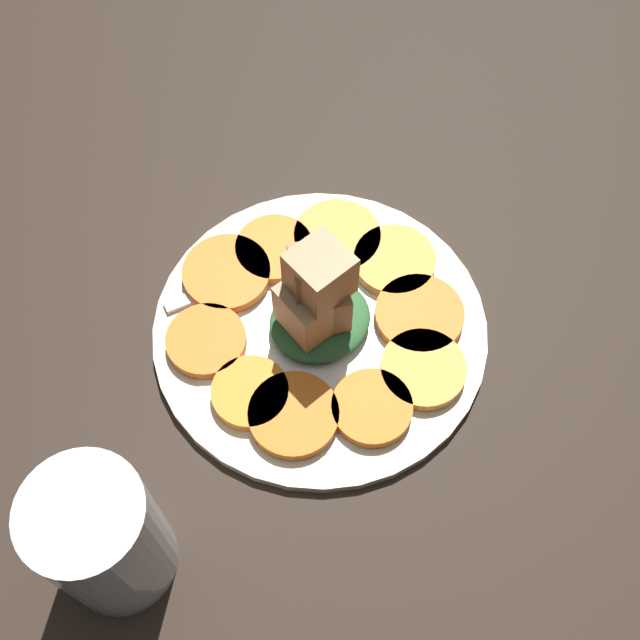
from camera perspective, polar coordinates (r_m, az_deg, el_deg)
name	(u,v)px	position (r cm, az deg, el deg)	size (l,w,h in cm)	color
table_slab	(320,337)	(70.20, 0.00, -1.23)	(120.00, 120.00, 2.00)	black
plate	(320,329)	(68.86, 0.00, -0.64)	(28.59, 28.59, 1.05)	beige
carrot_slice_0	(294,415)	(64.30, -1.89, -6.76)	(7.32, 7.32, 1.03)	orange
carrot_slice_1	(372,408)	(64.64, 3.71, -6.24)	(6.56, 6.56, 1.03)	orange
carrot_slice_2	(423,369)	(66.45, 7.34, -3.49)	(7.10, 7.10, 1.03)	orange
carrot_slice_3	(419,315)	(68.81, 7.07, 0.38)	(7.64, 7.64, 1.03)	orange
carrot_slice_4	(395,261)	(71.45, 5.32, 4.20)	(7.31, 7.31, 1.03)	orange
carrot_slice_5	(337,237)	(72.61, 1.23, 5.91)	(7.84, 7.84, 1.03)	orange
carrot_slice_6	(274,249)	(71.97, -3.27, 5.07)	(6.97, 6.97, 1.03)	orange
carrot_slice_7	(227,273)	(70.92, -6.66, 3.32)	(7.76, 7.76, 1.03)	orange
carrot_slice_8	(206,341)	(67.77, -8.09, -1.46)	(6.74, 6.74, 1.03)	orange
carrot_slice_9	(250,393)	(65.27, -5.00, -5.17)	(6.31, 6.31, 1.03)	orange
center_pile	(318,302)	(64.52, -0.12, 1.27)	(8.81, 7.93, 10.46)	#2D6033
fork	(275,265)	(71.38, -3.20, 3.91)	(19.66, 5.01, 0.40)	silver
water_glass	(103,538)	(58.10, -15.16, -14.72)	(8.23, 8.23, 12.96)	silver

